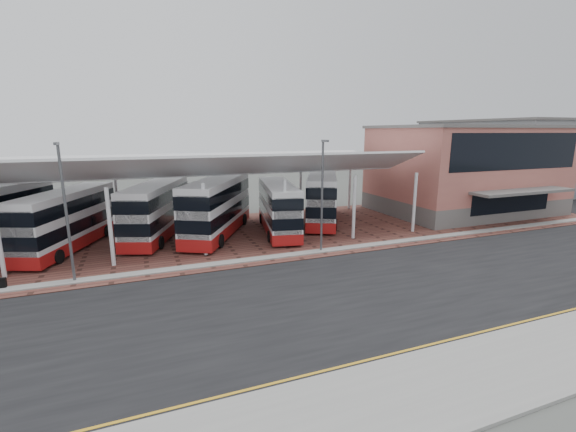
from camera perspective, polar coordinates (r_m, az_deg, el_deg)
name	(u,v)px	position (r m, az deg, el deg)	size (l,w,h in m)	color
ground	(338,287)	(22.31, 7.47, -10.45)	(140.00, 140.00, 0.00)	#474A45
road	(347,294)	(21.51, 8.77, -11.36)	(120.00, 14.00, 0.02)	black
forecourt	(288,230)	(34.31, -0.03, -2.09)	(72.00, 16.00, 0.06)	brown
sidewalk	(462,380)	(15.96, 24.34, -21.24)	(120.00, 4.00, 0.14)	gray
north_kerb	(296,254)	(27.52, 1.24, -5.70)	(120.00, 0.80, 0.14)	gray
yellow_line_near	(423,351)	(17.18, 19.35, -18.40)	(120.00, 0.12, 0.01)	gold
yellow_line_far	(418,348)	(17.37, 18.68, -17.98)	(120.00, 0.12, 0.01)	gold
canopy	(191,167)	(32.26, -14.12, 7.01)	(37.00, 11.63, 7.07)	silver
terminal	(465,169)	(46.09, 24.78, 6.35)	(18.40, 14.40, 9.25)	#5F5B59
warehouse	(538,154)	(71.72, 33.10, 7.66)	(30.50, 20.50, 10.25)	slate
lamp_west	(66,209)	(24.89, -30.07, 0.86)	(0.16, 0.90, 8.07)	#4D4F53
lamp_east	(322,193)	(27.39, 5.10, 3.40)	(0.16, 0.90, 8.07)	#4D4F53
bus_1	(67,221)	(32.68, -29.97, -0.58)	(6.19, 10.66, 4.34)	silver
bus_2	(157,211)	(33.36, -18.82, 0.77)	(6.17, 11.00, 4.46)	silver
bus_3	(218,207)	(32.72, -10.38, 1.26)	(7.85, 11.32, 4.73)	silver
bus_4	(278,208)	(33.30, -1.47, 1.22)	(4.39, 10.54, 4.23)	silver
bus_5	(322,198)	(37.24, 5.05, 2.65)	(7.35, 11.07, 4.59)	silver
suitcase	(2,283)	(26.89, -36.63, -8.02)	(0.36, 0.26, 0.62)	black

